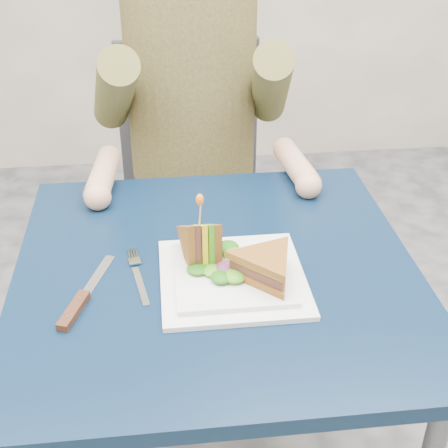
{
  "coord_description": "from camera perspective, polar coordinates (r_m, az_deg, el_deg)",
  "views": [
    {
      "loc": [
        -0.09,
        -0.95,
        1.41
      ],
      "look_at": [
        0.01,
        0.0,
        0.82
      ],
      "focal_mm": 50.0,
      "sensor_mm": 36.0,
      "label": 1
    }
  ],
  "objects": [
    {
      "name": "toothpick_frill",
      "position": [
        1.09,
        -2.23,
        2.25
      ],
      "size": [
        0.01,
        0.01,
        0.02
      ],
      "primitive_type": "ellipsoid",
      "color": "orange",
      "rests_on": "sandwich_upright"
    },
    {
      "name": "lettuce_spill",
      "position": [
        1.13,
        0.99,
        -3.62
      ],
      "size": [
        0.15,
        0.13,
        0.02
      ],
      "primitive_type": null,
      "color": "#337A14",
      "rests_on": "plate"
    },
    {
      "name": "onion_ring",
      "position": [
        1.12,
        1.53,
        -3.52
      ],
      "size": [
        0.04,
        0.04,
        0.02
      ],
      "primitive_type": "torus",
      "rotation": [
        0.44,
        0.0,
        0.0
      ],
      "color": "#9E4C7A",
      "rests_on": "plate"
    },
    {
      "name": "sandwich_upright",
      "position": [
        1.14,
        -2.13,
        -1.81
      ],
      "size": [
        0.08,
        0.13,
        0.13
      ],
      "color": "brown",
      "rests_on": "plate"
    },
    {
      "name": "fork",
      "position": [
        1.15,
        -7.82,
        -4.82
      ],
      "size": [
        0.04,
        0.18,
        0.01
      ],
      "color": "silver",
      "rests_on": "table"
    },
    {
      "name": "toothpick",
      "position": [
        1.1,
        -2.2,
        0.97
      ],
      "size": [
        0.01,
        0.01,
        0.06
      ],
      "primitive_type": "cylinder",
      "rotation": [
        0.14,
        0.07,
        0.0
      ],
      "color": "tan",
      "rests_on": "sandwich_upright"
    },
    {
      "name": "chair",
      "position": [
        1.9,
        -2.94,
        4.26
      ],
      "size": [
        0.42,
        0.4,
        0.93
      ],
      "color": "#47474C",
      "rests_on": "ground"
    },
    {
      "name": "knife",
      "position": [
        1.1,
        -13.16,
        -7.11
      ],
      "size": [
        0.09,
        0.22,
        0.02
      ],
      "color": "silver",
      "rests_on": "table"
    },
    {
      "name": "plate",
      "position": [
        1.13,
        0.79,
        -4.8
      ],
      "size": [
        0.26,
        0.26,
        0.02
      ],
      "color": "white",
      "rests_on": "table"
    },
    {
      "name": "sandwich_flat",
      "position": [
        1.1,
        3.83,
        -3.85
      ],
      "size": [
        0.21,
        0.21,
        0.05
      ],
      "color": "brown",
      "rests_on": "plate"
    },
    {
      "name": "table",
      "position": [
        1.22,
        -0.67,
        -6.95
      ],
      "size": [
        0.75,
        0.75,
        0.73
      ],
      "color": "black",
      "rests_on": "ground"
    },
    {
      "name": "diner",
      "position": [
        1.65,
        -3.02,
        14.07
      ],
      "size": [
        0.54,
        0.59,
        0.74
      ],
      "color": "#4E4523",
      "rests_on": "chair"
    }
  ]
}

